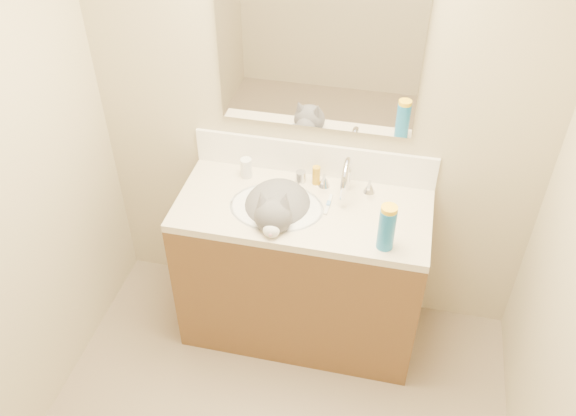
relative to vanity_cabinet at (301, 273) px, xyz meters
The scene contains 16 objects.
room_shell 1.45m from the vanity_cabinet, 90.00° to the right, with size 2.24×2.54×2.52m.
vanity_cabinet is the anchor object (origin of this frame).
counter_slab 0.43m from the vanity_cabinet, ahead, with size 1.20×0.55×0.04m, color beige.
basin 0.40m from the vanity_cabinet, 165.96° to the right, with size 0.45×0.36×0.14m, color white.
faucet 0.58m from the vanity_cabinet, 37.29° to the left, with size 0.28×0.20×0.21m.
cat 0.45m from the vanity_cabinet, 163.44° to the right, with size 0.40×0.47×0.34m.
backsplash 0.60m from the vanity_cabinet, 90.00° to the left, with size 1.20×0.02×0.18m, color white.
mirror 1.16m from the vanity_cabinet, 90.00° to the left, with size 0.90×0.02×0.80m, color white.
pill_bottle 0.62m from the vanity_cabinet, 152.13° to the left, with size 0.06×0.06×0.10m, color silver.
pill_label 0.61m from the vanity_cabinet, 152.13° to the left, with size 0.05×0.05×0.04m, color orange.
silver_jar 0.52m from the vanity_cabinet, 104.60° to the left, with size 0.05×0.05×0.06m, color #B7B7BC.
amber_bottle 0.53m from the vanity_cabinet, 81.79° to the left, with size 0.04×0.04×0.10m, color #C69117.
toothbrush 0.47m from the vanity_cabinet, 16.62° to the left, with size 0.02×0.15×0.01m, color silver.
toothbrush_head 0.47m from the vanity_cabinet, 16.62° to the left, with size 0.02×0.03×0.02m, color #6295D1.
spray_can 0.71m from the vanity_cabinet, 25.22° to the right, with size 0.07×0.07×0.20m, color #196FB1.
spray_cap 0.79m from the vanity_cabinet, 25.22° to the right, with size 0.07×0.07×0.04m, color yellow.
Camera 1 is at (0.41, -1.18, 2.69)m, focal length 38.00 mm.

